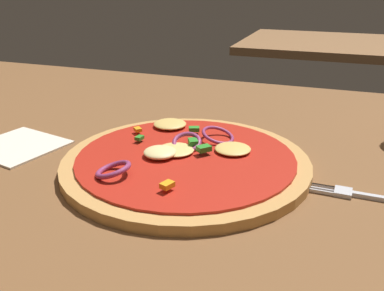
% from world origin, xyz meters
% --- Properties ---
extents(dining_table, '(1.41, 0.89, 0.03)m').
position_xyz_m(dining_table, '(0.00, 0.00, 0.01)').
color(dining_table, brown).
rests_on(dining_table, ground).
extents(pizza, '(0.30, 0.30, 0.03)m').
position_xyz_m(pizza, '(0.01, 0.00, 0.03)').
color(pizza, tan).
rests_on(pizza, dining_table).
extents(fork, '(0.19, 0.02, 0.00)m').
position_xyz_m(fork, '(0.24, -0.01, 0.03)').
color(fork, silver).
rests_on(fork, dining_table).
extents(napkin, '(0.13, 0.12, 0.00)m').
position_xyz_m(napkin, '(-0.22, -0.02, 0.03)').
color(napkin, silver).
rests_on(napkin, dining_table).
extents(background_table, '(0.68, 0.48, 0.03)m').
position_xyz_m(background_table, '(0.17, 1.11, 0.01)').
color(background_table, brown).
rests_on(background_table, ground).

